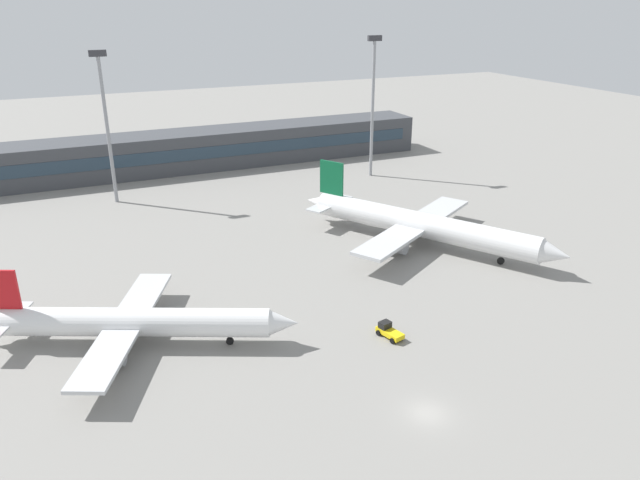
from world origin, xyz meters
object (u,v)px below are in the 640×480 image
object	(u,v)px
airplane_mid	(423,225)
floodlight_tower_east	(373,99)
baggage_tug_yellow	(389,331)
airplane_near	(135,322)
floodlight_tower_west	(106,119)

from	to	relation	value
airplane_mid	floodlight_tower_east	xyz separation A→B (m)	(12.75, 41.45, 14.12)
baggage_tug_yellow	floodlight_tower_east	size ratio (longest dim) A/B	0.12
airplane_near	floodlight_tower_east	bearing A→B (deg)	41.38
airplane_near	airplane_mid	size ratio (longest dim) A/B	0.86
airplane_near	baggage_tug_yellow	bearing A→B (deg)	-20.97
floodlight_tower_west	floodlight_tower_east	bearing A→B (deg)	-3.83
baggage_tug_yellow	floodlight_tower_east	xyz separation A→B (m)	(32.73, 64.67, 16.90)
airplane_near	floodlight_tower_east	xyz separation A→B (m)	(61.07, 53.81, 14.76)
airplane_mid	baggage_tug_yellow	distance (m)	30.77
floodlight_tower_west	airplane_mid	bearing A→B (deg)	-45.82
airplane_near	floodlight_tower_west	distance (m)	59.43
airplane_mid	airplane_near	bearing A→B (deg)	-165.65
baggage_tug_yellow	airplane_near	bearing A→B (deg)	159.03
airplane_near	floodlight_tower_west	xyz separation A→B (m)	(4.36, 57.60, 13.98)
airplane_near	floodlight_tower_east	world-z (taller)	floodlight_tower_east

